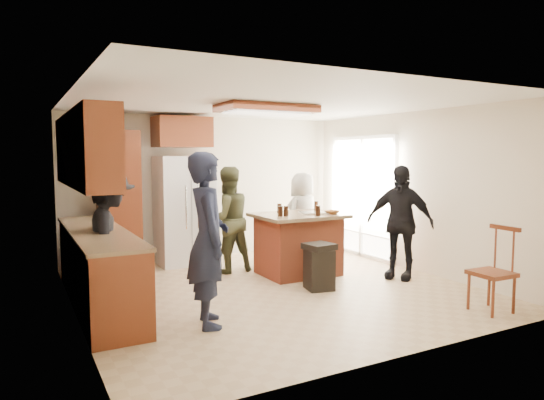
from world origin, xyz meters
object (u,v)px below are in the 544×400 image
kitchen_island (298,243)px  person_behind_left (227,220)px  spindle_chair (493,273)px  refrigerator (185,210)px  person_side_right (400,222)px  trash_bin (319,266)px  person_behind_right (303,216)px  person_front_left (208,239)px  person_counter (110,238)px

kitchen_island → person_behind_left: bearing=144.1°
kitchen_island → spindle_chair: (1.06, -2.60, -0.02)m
person_behind_left → refrigerator: size_ratio=0.91×
person_side_right → kitchen_island: bearing=-158.5°
trash_bin → person_behind_right: bearing=64.8°
kitchen_island → trash_bin: bearing=-102.6°
person_front_left → person_side_right: person_front_left is taller
kitchen_island → person_counter: bearing=-175.1°
person_front_left → refrigerator: bearing=-1.3°
person_front_left → spindle_chair: 3.30m
person_front_left → person_behind_right: (2.63, 2.34, -0.16)m
person_side_right → spindle_chair: size_ratio=1.68×
person_front_left → kitchen_island: size_ratio=1.44×
person_front_left → person_side_right: 3.24m
spindle_chair → person_counter: bearing=148.6°
refrigerator → trash_bin: refrigerator is taller
person_front_left → person_side_right: size_ratio=1.11×
person_front_left → person_counter: 1.45m
person_counter → person_front_left: bearing=-143.1°
refrigerator → spindle_chair: refrigerator is taller
person_counter → spindle_chair: 4.54m
person_behind_left → kitchen_island: 1.16m
person_side_right → kitchen_island: person_side_right is taller
spindle_chair → kitchen_island: bearing=112.2°
person_behind_left → spindle_chair: size_ratio=1.65×
refrigerator → person_side_right: bearing=-44.9°
person_behind_right → person_counter: (-3.43, -1.12, 0.06)m
person_side_right → trash_bin: (-1.38, 0.05, -0.52)m
refrigerator → spindle_chair: (2.34, -4.15, -0.45)m
person_front_left → refrigerator: (0.72, 3.00, -0.02)m
person_front_left → person_behind_left: (1.11, 2.10, -0.10)m
person_front_left → trash_bin: 2.00m
person_side_right → trash_bin: bearing=-123.0°
person_front_left → refrigerator: person_front_left is taller
person_counter → person_behind_left: bearing=-61.3°
person_behind_right → spindle_chair: 3.52m
person_behind_left → trash_bin: 1.74m
person_behind_right → person_behind_left: bearing=-13.3°
person_counter → spindle_chair: size_ratio=1.65×
person_behind_left → kitchen_island: (0.89, -0.65, -0.35)m
person_behind_left → person_behind_right: person_behind_left is taller
person_side_right → person_front_left: bearing=-111.4°
trash_bin → spindle_chair: bearing=-54.2°
trash_bin → person_counter: bearing=166.5°
spindle_chair → person_behind_left: bearing=121.0°
person_behind_left → kitchen_island: size_ratio=1.28×
person_counter → trash_bin: size_ratio=2.61×
trash_bin → person_side_right: bearing=-1.9°
person_behind_left → spindle_chair: bearing=117.8°
person_behind_right → person_side_right: (0.56, -1.79, 0.07)m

